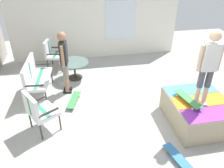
% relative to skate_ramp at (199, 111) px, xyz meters
% --- Properties ---
extents(ground_plane, '(12.00, 12.00, 0.10)m').
position_rel_skate_ramp_xyz_m(ground_plane, '(0.44, 1.46, -0.37)').
color(ground_plane, '#A8A8A3').
extents(house_facade, '(0.23, 6.00, 2.43)m').
position_rel_skate_ramp_xyz_m(house_facade, '(4.23, 1.95, 0.90)').
color(house_facade, white).
rests_on(house_facade, ground_plane).
extents(skate_ramp, '(1.50, 2.17, 0.64)m').
position_rel_skate_ramp_xyz_m(skate_ramp, '(0.00, 0.00, 0.00)').
color(skate_ramp, tan).
rests_on(skate_ramp, ground_plane).
extents(patio_bench, '(1.29, 0.64, 1.02)m').
position_rel_skate_ramp_xyz_m(patio_bench, '(1.91, 3.93, 0.29)').
color(patio_bench, '#2D2823').
rests_on(patio_bench, ground_plane).
extents(patio_chair_near_house, '(0.72, 0.67, 1.02)m').
position_rel_skate_ramp_xyz_m(patio_chair_near_house, '(3.47, 3.53, 0.29)').
color(patio_chair_near_house, '#2D2823').
rests_on(patio_chair_near_house, ground_plane).
extents(patio_chair_by_wall, '(0.82, 0.79, 1.02)m').
position_rel_skate_ramp_xyz_m(patio_chair_by_wall, '(0.33, 3.68, 0.29)').
color(patio_chair_by_wall, '#2D2823').
rests_on(patio_chair_by_wall, ground_plane).
extents(patio_table, '(0.90, 0.90, 0.57)m').
position_rel_skate_ramp_xyz_m(patio_table, '(2.64, 2.83, 0.08)').
color(patio_table, '#2D2823').
rests_on(patio_table, ground_plane).
extents(person_watching, '(0.48, 0.27, 1.80)m').
position_rel_skate_ramp_xyz_m(person_watching, '(1.90, 3.07, 0.74)').
color(person_watching, black).
rests_on(person_watching, ground_plane).
extents(person_skater, '(0.27, 0.48, 1.70)m').
position_rel_skate_ramp_xyz_m(person_skater, '(-0.11, 0.13, 1.31)').
color(person_skater, silver).
rests_on(person_skater, skate_ramp).
extents(skateboard_by_bench, '(0.82, 0.42, 0.10)m').
position_rel_skate_ramp_xyz_m(skateboard_by_bench, '(1.31, 2.92, -0.24)').
color(skateboard_by_bench, '#3F8C4C').
rests_on(skateboard_by_bench, ground_plane).
extents(skateboard_spare, '(0.82, 0.40, 0.10)m').
position_rel_skate_ramp_xyz_m(skateboard_spare, '(-1.04, 0.93, -0.24)').
color(skateboard_spare, '#3372B2').
rests_on(skateboard_spare, ground_plane).
extents(skateboard_on_ramp, '(0.82, 0.37, 0.10)m').
position_rel_skate_ramp_xyz_m(skateboard_on_ramp, '(-0.01, 0.36, 0.41)').
color(skateboard_on_ramp, '#3F8C4C').
rests_on(skateboard_on_ramp, skate_ramp).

